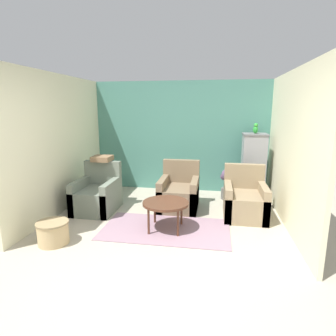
# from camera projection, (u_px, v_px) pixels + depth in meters

# --- Properties ---
(ground_plane) EXTENTS (20.00, 20.00, 0.00)m
(ground_plane) POSITION_uv_depth(u_px,v_px,m) (146.00, 265.00, 3.52)
(ground_plane) COLOR #B2A893
(ground_plane) RESTS_ON ground
(wall_back_accent) EXTENTS (4.13, 0.06, 2.54)m
(wall_back_accent) POSITION_uv_depth(u_px,v_px,m) (180.00, 137.00, 6.57)
(wall_back_accent) COLOR #4C897A
(wall_back_accent) RESTS_ON ground_plane
(wall_left) EXTENTS (0.06, 3.41, 2.54)m
(wall_left) POSITION_uv_depth(u_px,v_px,m) (61.00, 144.00, 5.23)
(wall_left) COLOR beige
(wall_left) RESTS_ON ground_plane
(wall_right) EXTENTS (0.06, 3.41, 2.54)m
(wall_right) POSITION_uv_depth(u_px,v_px,m) (291.00, 150.00, 4.57)
(wall_right) COLOR beige
(wall_right) RESTS_ON ground_plane
(area_rug) EXTENTS (2.05, 1.14, 0.01)m
(area_rug) POSITION_uv_depth(u_px,v_px,m) (166.00, 229.00, 4.56)
(area_rug) COLOR gray
(area_rug) RESTS_ON ground_plane
(coffee_table) EXTENTS (0.74, 0.74, 0.47)m
(coffee_table) POSITION_uv_depth(u_px,v_px,m) (166.00, 204.00, 4.47)
(coffee_table) COLOR #512D1E
(coffee_table) RESTS_ON ground_plane
(armchair_left) EXTENTS (0.73, 0.88, 0.91)m
(armchair_left) POSITION_uv_depth(u_px,v_px,m) (97.00, 196.00, 5.36)
(armchair_left) COLOR slate
(armchair_left) RESTS_ON ground_plane
(armchair_right) EXTENTS (0.73, 0.88, 0.91)m
(armchair_right) POSITION_uv_depth(u_px,v_px,m) (245.00, 201.00, 5.06)
(armchair_right) COLOR #8E7A5B
(armchair_right) RESTS_ON ground_plane
(armchair_middle) EXTENTS (0.73, 0.88, 0.91)m
(armchair_middle) POSITION_uv_depth(u_px,v_px,m) (179.00, 194.00, 5.48)
(armchair_middle) COLOR #7A664C
(armchair_middle) RESTS_ON ground_plane
(birdcage) EXTENTS (0.50, 0.50, 1.42)m
(birdcage) POSITION_uv_depth(u_px,v_px,m) (253.00, 167.00, 5.95)
(birdcage) COLOR slate
(birdcage) RESTS_ON ground_plane
(parrot) EXTENTS (0.10, 0.18, 0.22)m
(parrot) POSITION_uv_depth(u_px,v_px,m) (256.00, 129.00, 5.79)
(parrot) COLOR green
(parrot) RESTS_ON birdcage
(potted_plant) EXTENTS (0.28, 0.26, 0.66)m
(potted_plant) POSITION_uv_depth(u_px,v_px,m) (227.00, 182.00, 6.02)
(potted_plant) COLOR #66605B
(potted_plant) RESTS_ON ground_plane
(wicker_basket) EXTENTS (0.45, 0.45, 0.33)m
(wicker_basket) POSITION_uv_depth(u_px,v_px,m) (53.00, 232.00, 4.05)
(wicker_basket) COLOR tan
(wicker_basket) RESTS_ON ground_plane
(throw_pillow) EXTENTS (0.36, 0.36, 0.10)m
(throw_pillow) POSITION_uv_depth(u_px,v_px,m) (102.00, 158.00, 5.54)
(throw_pillow) COLOR #846647
(throw_pillow) RESTS_ON armchair_left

